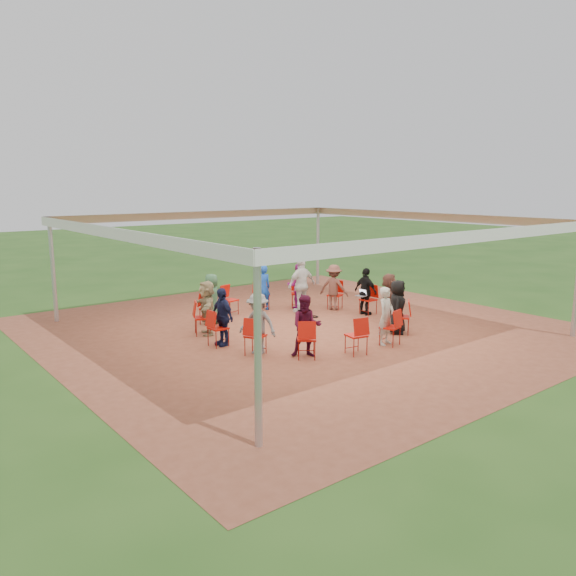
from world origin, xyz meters
TOP-DOWN VIEW (x-y plane):
  - ground at (0.00, 0.00)m, footprint 80.00×80.00m
  - dirt_patch at (0.00, 0.00)m, footprint 13.00×13.00m
  - tent at (0.00, 0.00)m, footprint 10.33×10.33m
  - chair_0 at (2.68, 0.06)m, footprint 0.45×0.43m
  - chair_1 at (2.39, 1.21)m, footprint 0.58×0.57m
  - chair_2 at (1.62, 2.13)m, footprint 0.60×0.60m
  - chair_3 at (0.54, 2.62)m, footprint 0.50×0.52m
  - chair_4 at (-0.65, 2.60)m, footprint 0.51×0.53m
  - chair_5 at (-1.71, 2.06)m, footprint 0.60×0.61m
  - chair_6 at (-2.44, 1.11)m, footprint 0.57×0.56m
  - chair_7 at (-2.68, -0.06)m, footprint 0.45×0.43m
  - chair_8 at (-2.39, -1.21)m, footprint 0.58×0.57m
  - chair_9 at (-1.62, -2.13)m, footprint 0.60×0.60m
  - chair_10 at (-0.54, -2.62)m, footprint 0.50×0.52m
  - chair_11 at (0.65, -2.60)m, footprint 0.51×0.53m
  - chair_12 at (1.71, -2.06)m, footprint 0.60×0.61m
  - chair_13 at (2.44, -1.11)m, footprint 0.57×0.56m
  - person_seated_0 at (2.56, 0.05)m, footprint 0.45×0.84m
  - person_seated_1 at (2.28, 1.16)m, footprint 0.82×1.03m
  - person_seated_2 at (1.55, 2.03)m, footprint 0.79×0.74m
  - person_seated_3 at (0.52, 2.50)m, footprint 0.58×0.44m
  - person_seated_4 at (-1.64, 1.97)m, footprint 0.78×0.75m
  - person_seated_5 at (-2.33, 1.06)m, footprint 1.00×1.41m
  - person_seated_6 at (-2.56, -0.05)m, footprint 0.45×0.84m
  - person_seated_7 at (-2.28, -1.16)m, footprint 0.82×1.03m
  - person_seated_8 at (-1.55, -2.03)m, footprint 0.79×0.74m
  - person_seated_9 at (0.62, -2.48)m, footprint 0.59×0.46m
  - person_seated_10 at (1.64, -1.97)m, footprint 0.78×0.75m
  - person_seated_11 at (2.33, -1.06)m, footprint 1.00×1.41m
  - standing_person at (1.28, 1.53)m, footprint 1.00×0.52m
  - cable_coil at (1.11, 0.78)m, footprint 0.31×0.31m
  - laptop at (2.39, 0.05)m, footprint 0.24×0.30m

SIDE VIEW (x-z plane):
  - ground at x=0.00m, z-range 0.00..0.00m
  - dirt_patch at x=0.00m, z-range 0.01..0.01m
  - cable_coil at x=1.11m, z-range 0.01..0.03m
  - chair_0 at x=2.68m, z-range 0.00..0.90m
  - chair_1 at x=2.39m, z-range 0.00..0.90m
  - chair_2 at x=1.62m, z-range 0.00..0.90m
  - chair_3 at x=0.54m, z-range 0.00..0.90m
  - chair_4 at x=-0.65m, z-range 0.00..0.90m
  - chair_5 at x=-1.71m, z-range 0.00..0.90m
  - chair_6 at x=-2.44m, z-range 0.00..0.90m
  - chair_7 at x=-2.68m, z-range 0.00..0.90m
  - chair_8 at x=-2.39m, z-range 0.00..0.90m
  - chair_9 at x=-1.62m, z-range 0.00..0.90m
  - chair_10 at x=-0.54m, z-range 0.00..0.90m
  - chair_11 at x=0.65m, z-range 0.00..0.90m
  - chair_12 at x=1.71m, z-range 0.00..0.90m
  - chair_13 at x=2.44m, z-range 0.00..0.90m
  - laptop at x=2.39m, z-range 0.56..0.77m
  - person_seated_0 at x=2.56m, z-range 0.01..1.43m
  - person_seated_1 at x=2.28m, z-range 0.01..1.43m
  - person_seated_2 at x=1.55m, z-range 0.01..1.43m
  - person_seated_3 at x=0.52m, z-range 0.01..1.43m
  - person_seated_4 at x=-1.64m, z-range 0.01..1.43m
  - person_seated_5 at x=-2.33m, z-range 0.01..1.43m
  - person_seated_6 at x=-2.56m, z-range 0.01..1.43m
  - person_seated_7 at x=-2.28m, z-range 0.01..1.43m
  - person_seated_8 at x=-1.55m, z-range 0.01..1.43m
  - person_seated_9 at x=0.62m, z-range 0.01..1.43m
  - person_seated_10 at x=1.64m, z-range 0.01..1.43m
  - person_seated_11 at x=2.33m, z-range 0.01..1.43m
  - standing_person at x=1.28m, z-range 0.01..1.70m
  - tent at x=0.00m, z-range 0.87..3.87m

